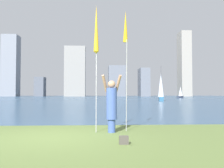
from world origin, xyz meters
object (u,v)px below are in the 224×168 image
kite_flag_right (126,30)px  bag (124,140)px  person (112,104)px  kite_flag_left (96,31)px  sailboat_4 (161,87)px  sailboat_5 (180,93)px

kite_flag_right → bag: 3.92m
person → kite_flag_left: 2.34m
sailboat_4 → sailboat_5: bearing=64.2°
person → bag: size_ratio=8.12×
bag → sailboat_5: sailboat_5 is taller
person → kite_flag_right: bearing=52.2°
person → bag: (0.20, -1.79, -0.79)m
kite_flag_right → sailboat_5: 56.14m
person → bag: bearing=-70.8°
person → sailboat_4: (9.61, 31.77, 1.31)m
bag → sailboat_4: (9.40, 33.56, 2.10)m
person → kite_flag_right: size_ratio=0.46×
kite_flag_left → kite_flag_right: bearing=28.3°
person → kite_flag_left: (-0.49, -0.12, 2.28)m
kite_flag_right → bag: kite_flag_right is taller
sailboat_4 → bag: bearing=-105.7°
bag → sailboat_5: bearing=70.2°
bag → kite_flag_left: bearing=112.4°
sailboat_5 → kite_flag_left: bearing=-111.0°
bag → sailboat_5: (19.70, 54.83, 1.26)m
bag → person: bearing=96.5°
kite_flag_left → bag: bearing=-67.6°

